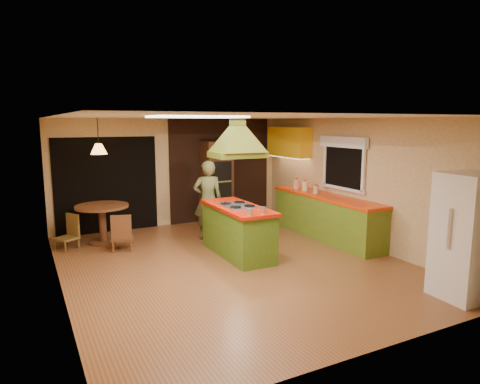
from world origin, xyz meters
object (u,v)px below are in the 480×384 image
canister_large (297,184)px  kitchen_island (238,230)px  refrigerator (467,236)px  wall_oven (216,182)px  man (208,200)px  dining_table (102,216)px

canister_large → kitchen_island: bearing=-150.8°
refrigerator → wall_oven: (-1.21, 5.69, 0.11)m
kitchen_island → man: 1.32m
wall_oven → dining_table: wall_oven is taller
kitchen_island → canister_large: bearing=29.8°
kitchen_island → dining_table: kitchen_island is taller
refrigerator → dining_table: 6.48m
kitchen_island → wall_oven: 2.68m
kitchen_island → man: size_ratio=1.12×
wall_oven → canister_large: size_ratio=9.44×
refrigerator → dining_table: bearing=131.0°
refrigerator → dining_table: size_ratio=1.67×
man → refrigerator: size_ratio=0.94×
kitchen_island → dining_table: size_ratio=1.76×
refrigerator → canister_large: bearing=90.5°
dining_table → canister_large: (4.17, -0.75, 0.47)m
kitchen_island → dining_table: bearing=137.5°
man → wall_oven: 1.48m
refrigerator → dining_table: refrigerator is taller
kitchen_island → wall_oven: wall_oven is taller
man → dining_table: bearing=0.3°
wall_oven → dining_table: size_ratio=1.89×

